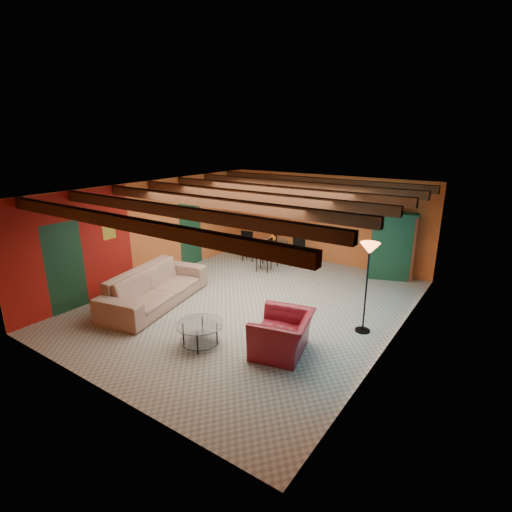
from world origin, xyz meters
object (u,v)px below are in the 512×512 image
Objects in this scene: armoire at (394,247)px; potted_plant at (398,207)px; coffee_table at (200,334)px; dining_table at (273,247)px; armchair at (282,334)px; sofa at (155,287)px; floor_lamp at (366,288)px; vase at (273,228)px.

potted_plant is (0.00, 0.00, 1.12)m from armoire.
dining_table reaches higher than coffee_table.
armchair reaches higher than coffee_table.
sofa is 1.55× the size of floor_lamp.
coffee_table is 3.38m from floor_lamp.
sofa is at bearing -162.07° from floor_lamp.
vase reaches higher than sofa.
armchair is at bearing -55.94° from vase.
vase is (0.65, 4.18, 0.69)m from sofa.
armchair is at bearing -55.94° from dining_table.
dining_table is 3.54m from armoire.
armoire reaches higher than vase.
armoire reaches higher than coffee_table.
dining_table reaches higher than armchair.
sofa is at bearing -129.48° from potted_plant.
armoire is (4.08, 4.96, 0.47)m from sofa.
armchair is at bearing 25.06° from coffee_table.
sofa is 1.51× the size of dining_table.
dining_table is at bearing -167.17° from potted_plant.
floor_lamp is at bearing -82.65° from potted_plant.
sofa is at bearing 158.88° from coffee_table.
armchair is 2.65× the size of potted_plant.
sofa is 3.23× the size of coffee_table.
floor_lamp is at bearing -84.47° from sofa.
armchair is 5.41m from potted_plant.
potted_plant is (0.50, 5.13, 1.64)m from armchair.
armoire is at bearing 12.83° from vase.
floor_lamp is 9.17× the size of vase.
coffee_table is (2.16, -0.84, -0.20)m from sofa.
floor_lamp is at bearing 44.18° from coffee_table.
sofa is at bearing -98.84° from dining_table.
floor_lamp is (0.45, -3.49, 0.05)m from armoire.
armchair is 0.64× the size of armoire.
armoire is at bearing -51.89° from sofa.
armchair is 5.30m from vase.
dining_table is 4.76m from floor_lamp.
armoire reaches higher than sofa.
dining_table is at bearing 106.82° from coffee_table.
potted_plant reaches higher than armoire.
coffee_table is at bearing -79.12° from armchair.
armchair is at bearing -105.13° from sofa.
dining_table is (-1.52, 5.01, 0.27)m from coffee_table.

